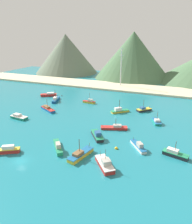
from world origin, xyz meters
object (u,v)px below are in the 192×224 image
(fishing_boat_1, at_px, (105,164))
(fishing_boat_9, at_px, (58,147))
(fishing_boat_14, at_px, (138,146))
(fishing_boat_15, at_px, (97,135))
(fishing_boat_3, at_px, (89,102))
(buoy_0, at_px, (116,148))
(fishing_boat_0, at_px, (56,99))
(fishing_boat_7, at_px, (175,154))
(fishing_boat_2, at_px, (19,117))
(fishing_boat_12, at_px, (6,150))
(radio_tower, at_px, (121,68))
(fishing_boat_10, at_px, (115,127))
(fishing_boat_4, at_px, (48,109))
(buoy_1, at_px, (62,96))
(fishing_boat_6, at_px, (119,111))
(fishing_boat_5, at_px, (49,95))
(fishing_boat_13, at_px, (80,154))
(fishing_boat_8, at_px, (157,121))
(fishing_boat_11, at_px, (144,110))

(fishing_boat_1, height_order, fishing_boat_9, fishing_boat_1)
(fishing_boat_14, xyz_separation_m, fishing_boat_15, (-15.89, 1.87, 0.15))
(fishing_boat_3, distance_m, buoy_0, 52.29)
(fishing_boat_0, distance_m, fishing_boat_7, 76.95)
(fishing_boat_9, bearing_deg, fishing_boat_7, 15.75)
(fishing_boat_15, height_order, buoy_0, fishing_boat_15)
(fishing_boat_2, xyz_separation_m, fishing_boat_12, (17.36, -25.77, 0.19))
(fishing_boat_7, bearing_deg, fishing_boat_12, -159.66)
(fishing_boat_2, relative_size, fishing_boat_14, 1.01)
(fishing_boat_9, height_order, radio_tower, radio_tower)
(fishing_boat_3, bearing_deg, fishing_boat_2, -121.26)
(fishing_boat_10, height_order, fishing_boat_15, fishing_boat_10)
(fishing_boat_0, bearing_deg, fishing_boat_1, -45.88)
(fishing_boat_9, bearing_deg, fishing_boat_0, 123.36)
(fishing_boat_2, xyz_separation_m, buoy_0, (49.86, -9.48, -0.60))
(radio_tower, bearing_deg, fishing_boat_10, -75.31)
(fishing_boat_15, bearing_deg, fishing_boat_4, 151.79)
(fishing_boat_2, height_order, buoy_1, fishing_boat_2)
(buoy_1, bearing_deg, fishing_boat_1, -49.97)
(fishing_boat_6, relative_size, fishing_boat_9, 0.93)
(fishing_boat_1, distance_m, fishing_boat_14, 16.16)
(fishing_boat_4, bearing_deg, fishing_boat_7, -18.88)
(fishing_boat_15, bearing_deg, fishing_boat_5, 140.15)
(fishing_boat_0, xyz_separation_m, fishing_boat_7, (67.60, -36.76, -0.05))
(fishing_boat_7, relative_size, buoy_0, 7.57)
(fishing_boat_4, relative_size, fishing_boat_15, 1.20)
(buoy_1, bearing_deg, fishing_boat_0, -77.76)
(fishing_boat_1, bearing_deg, fishing_boat_10, 101.85)
(fishing_boat_3, xyz_separation_m, fishing_boat_4, (-14.66, -19.24, -0.06))
(fishing_boat_5, xyz_separation_m, fishing_boat_7, (77.22, -44.06, 0.01))
(fishing_boat_1, xyz_separation_m, fishing_boat_9, (-18.15, 3.59, -0.09))
(fishing_boat_6, distance_m, fishing_boat_13, 44.21)
(fishing_boat_9, relative_size, fishing_boat_10, 0.82)
(fishing_boat_9, xyz_separation_m, radio_tower, (-6.53, 95.86, 13.14))
(fishing_boat_8, xyz_separation_m, fishing_boat_13, (-18.42, -37.56, 0.16))
(fishing_boat_1, bearing_deg, buoy_0, 90.35)
(fishing_boat_3, distance_m, fishing_boat_5, 29.53)
(fishing_boat_0, bearing_deg, fishing_boat_12, -73.43)
(fishing_boat_14, distance_m, fishing_boat_15, 16.00)
(buoy_0, distance_m, radio_tower, 92.59)
(fishing_boat_0, xyz_separation_m, fishing_boat_5, (-9.62, 7.29, -0.06))
(fishing_boat_8, xyz_separation_m, fishing_boat_12, (-41.99, -44.69, 0.29))
(fishing_boat_9, distance_m, fishing_boat_12, 16.79)
(fishing_boat_6, xyz_separation_m, buoy_0, (9.38, -35.06, -0.72))
(fishing_boat_3, xyz_separation_m, radio_tower, (4.75, 44.91, 13.20))
(fishing_boat_5, bearing_deg, fishing_boat_9, -53.24)
(fishing_boat_10, xyz_separation_m, fishing_boat_14, (12.27, -11.76, 0.12))
(fishing_boat_11, xyz_separation_m, fishing_boat_15, (-10.50, -36.24, 0.12))
(fishing_boat_2, distance_m, fishing_boat_5, 38.24)
(fishing_boat_4, distance_m, fishing_boat_9, 40.96)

